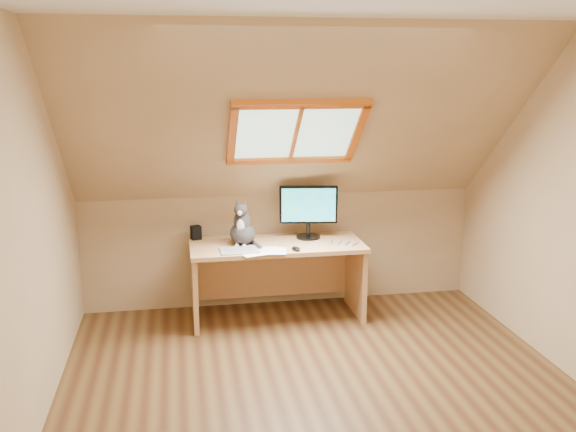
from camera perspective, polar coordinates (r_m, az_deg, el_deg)
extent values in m
plane|color=brown|center=(4.39, 3.22, -15.57)|extent=(3.50, 3.50, 0.00)
cube|color=tan|center=(2.37, 13.37, -9.84)|extent=(3.50, 0.02, 2.40)
cube|color=tan|center=(3.95, -22.11, -1.17)|extent=(0.02, 3.50, 2.40)
cube|color=tan|center=(5.80, -0.64, -2.95)|extent=(3.50, 0.02, 1.00)
cube|color=silver|center=(3.12, 7.22, 18.38)|extent=(3.50, 1.95, 0.02)
cube|color=tan|center=(4.82, 0.83, 8.29)|extent=(3.50, 1.56, 1.41)
cube|color=#B2E0CC|center=(4.90, 0.66, 7.55)|extent=(0.90, 0.53, 0.48)
cube|color=orange|center=(4.90, 0.66, 7.55)|extent=(1.02, 0.64, 0.59)
cube|color=tan|center=(5.39, -1.01, -2.62)|extent=(1.45, 0.63, 0.04)
cube|color=tan|center=(5.43, -8.29, -6.30)|extent=(0.04, 0.57, 0.62)
cube|color=tan|center=(5.64, 6.03, -5.51)|extent=(0.04, 0.57, 0.62)
cube|color=tan|center=(5.76, -1.44, -5.02)|extent=(1.35, 0.03, 0.44)
cylinder|color=black|center=(5.55, 1.81, -1.86)|extent=(0.21, 0.21, 0.02)
cylinder|color=black|center=(5.54, 1.81, -1.19)|extent=(0.03, 0.03, 0.11)
cube|color=black|center=(5.49, 1.83, 1.03)|extent=(0.50, 0.11, 0.32)
cube|color=#0451B9|center=(5.46, 1.85, 0.97)|extent=(0.45, 0.08, 0.29)
ellipsoid|color=#393432|center=(5.35, -4.06, -1.56)|extent=(0.28, 0.31, 0.18)
ellipsoid|color=#393432|center=(5.31, -4.11, -0.50)|extent=(0.17, 0.17, 0.20)
ellipsoid|color=silver|center=(5.26, -4.23, -0.87)|extent=(0.08, 0.06, 0.11)
ellipsoid|color=#393432|center=(5.24, -4.22, 0.56)|extent=(0.13, 0.13, 0.10)
sphere|color=silver|center=(5.20, -4.32, 0.27)|extent=(0.04, 0.04, 0.04)
cone|color=#393432|center=(5.26, -4.56, 1.16)|extent=(0.06, 0.06, 0.06)
cone|color=#393432|center=(5.24, -3.82, 1.14)|extent=(0.06, 0.06, 0.06)
cube|color=black|center=(5.55, -8.19, -1.47)|extent=(0.10, 0.10, 0.12)
cube|color=#B2B2B7|center=(5.17, -4.35, -3.06)|extent=(0.32, 0.23, 0.01)
ellipsoid|color=black|center=(5.17, 0.71, -2.92)|extent=(0.09, 0.11, 0.03)
cube|color=white|center=(5.12, -2.05, -3.27)|extent=(0.33, 0.27, 0.00)
cube|color=white|center=(5.12, -2.05, -3.25)|extent=(0.32, 0.24, 0.00)
cube|color=white|center=(5.12, -2.05, -3.24)|extent=(0.35, 0.30, 0.00)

